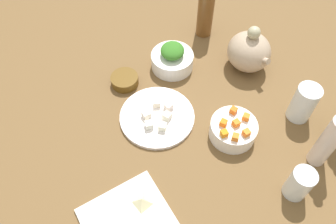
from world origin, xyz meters
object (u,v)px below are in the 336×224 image
(bowl_carrots, at_px, (233,130))
(drinking_glass_1, at_px, (304,103))
(bottle_0, at_px, (329,141))
(bottle_2, at_px, (206,10))
(plate_tofu, at_px, (157,117))
(teapot, at_px, (249,51))
(bowl_greens, at_px, (172,61))
(bowl_small_side, at_px, (125,80))
(drinking_glass_0, at_px, (299,184))

(bowl_carrots, bearing_deg, drinking_glass_1, 76.54)
(bottle_0, bearing_deg, bottle_2, 176.01)
(plate_tofu, height_order, teapot, teapot)
(drinking_glass_1, bearing_deg, bottle_0, -25.69)
(bowl_greens, relative_size, bowl_small_side, 1.59)
(bottle_2, bearing_deg, teapot, 6.56)
(bowl_greens, bearing_deg, drinking_glass_1, 29.68)
(bowl_greens, xyz_separation_m, bottle_2, (-0.08, 0.19, 0.07))
(bowl_greens, bearing_deg, bottle_0, 16.22)
(bowl_carrots, distance_m, drinking_glass_0, 0.23)
(bowl_greens, xyz_separation_m, drinking_glass_0, (0.55, 0.03, 0.02))
(teapot, relative_size, drinking_glass_1, 1.34)
(bowl_greens, distance_m, teapot, 0.26)
(plate_tofu, xyz_separation_m, drinking_glass_1, (0.22, 0.37, 0.06))
(plate_tofu, distance_m, bowl_carrots, 0.23)
(bowl_carrots, relative_size, bottle_0, 0.56)
(drinking_glass_0, bearing_deg, plate_tofu, -155.04)
(drinking_glass_0, bearing_deg, bottle_0, 107.08)
(bowl_small_side, xyz_separation_m, drinking_glass_1, (0.40, 0.39, 0.05))
(teapot, relative_size, drinking_glass_0, 1.62)
(bowl_carrots, bearing_deg, bowl_greens, -179.94)
(bowl_small_side, height_order, bottle_0, bottle_0)
(bowl_greens, relative_size, bowl_carrots, 1.05)
(plate_tofu, distance_m, bottle_0, 0.48)
(bowl_small_side, distance_m, bottle_2, 0.38)
(drinking_glass_0, bearing_deg, drinking_glass_1, 132.90)
(plate_tofu, relative_size, bowl_carrots, 1.69)
(plate_tofu, bearing_deg, teapot, 94.22)
(teapot, bearing_deg, bowl_carrots, -47.77)
(bottle_0, bearing_deg, bowl_carrots, -141.54)
(plate_tofu, distance_m, drinking_glass_0, 0.44)
(plate_tofu, height_order, drinking_glass_0, drinking_glass_0)
(teapot, bearing_deg, drinking_glass_0, -24.03)
(plate_tofu, bearing_deg, bowl_carrots, 42.68)
(bottle_2, bearing_deg, plate_tofu, -55.09)
(bottle_2, height_order, drinking_glass_0, bottle_2)
(bowl_small_side, xyz_separation_m, drinking_glass_0, (0.57, 0.20, 0.04))
(plate_tofu, bearing_deg, bowl_greens, 135.53)
(bowl_greens, distance_m, bowl_small_side, 0.18)
(drinking_glass_1, bearing_deg, bowl_carrots, -103.46)
(bowl_carrots, distance_m, bottle_0, 0.25)
(bowl_greens, relative_size, teapot, 0.86)
(bowl_carrots, bearing_deg, drinking_glass_0, 7.07)
(bowl_greens, height_order, drinking_glass_1, drinking_glass_1)
(bowl_greens, distance_m, drinking_glass_1, 0.44)
(bowl_greens, relative_size, drinking_glass_0, 1.39)
(drinking_glass_1, bearing_deg, bowl_greens, -150.32)
(teapot, height_order, drinking_glass_0, teapot)
(bottle_2, bearing_deg, drinking_glass_0, -14.40)
(bowl_carrots, relative_size, bottle_2, 0.58)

